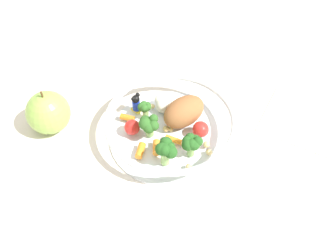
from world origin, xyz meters
The scene contains 4 objects.
ground_plane centered at (0.00, 0.00, 0.00)m, with size 2.40×2.40×0.00m, color silver.
food_container centered at (-0.01, 0.00, 0.03)m, with size 0.23×0.23×0.06m.
loose_apple centered at (0.00, -0.22, 0.04)m, with size 0.08×0.08×0.09m.
folded_napkin centered at (-0.08, 0.25, 0.00)m, with size 0.14×0.15×0.01m, color white.
Camera 1 is at (0.42, 0.05, 0.53)m, focal length 40.23 mm.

